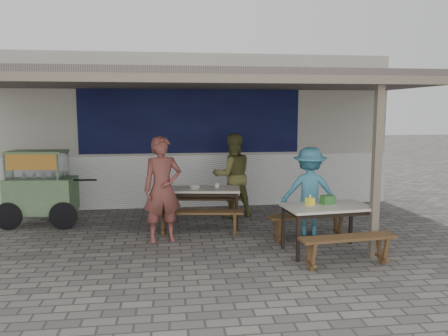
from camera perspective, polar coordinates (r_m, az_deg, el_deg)
name	(u,v)px	position (r m, az deg, el deg)	size (l,w,h in m)	color
ground	(214,245)	(7.38, -1.36, -9.99)	(60.00, 60.00, 0.00)	slate
back_wall	(198,131)	(10.61, -3.41, 4.83)	(9.00, 1.28, 3.50)	beige
warung_roof	(209,83)	(7.95, -1.99, 11.10)	(9.00, 4.21, 2.81)	#5E5350
table_left	(201,192)	(8.33, -3.01, -3.19)	(1.55, 0.84, 0.75)	silver
bench_left_street	(199,217)	(7.82, -3.28, -6.39)	(1.60, 0.50, 0.45)	brown
bench_left_wall	(203,203)	(8.99, -2.75, -4.54)	(1.60, 0.50, 0.45)	brown
table_right	(327,211)	(7.02, 13.28, -5.43)	(1.39, 0.87, 0.75)	silver
bench_right_street	(348,244)	(6.53, 15.85, -9.54)	(1.44, 0.42, 0.45)	brown
bench_right_wall	(308,221)	(7.69, 10.97, -6.80)	(1.44, 0.42, 0.45)	brown
vendor_cart	(40,185)	(9.14, -22.89, -2.06)	(1.87, 0.82, 1.46)	#688A5C
patron_street_side	(162,189)	(7.45, -8.04, -2.76)	(0.66, 0.43, 1.80)	brown
patron_wall_side	(233,175)	(9.12, 1.13, -0.97)	(0.85, 0.66, 1.74)	brown
patron_right_table	(309,191)	(7.95, 11.09, -2.98)	(1.02, 0.59, 1.58)	teal
tissue_box	(310,201)	(7.00, 11.17, -4.28)	(0.11, 0.11, 0.11)	yellow
donation_box	(328,200)	(7.11, 13.38, -4.05)	(0.20, 0.14, 0.14)	#326F31
condiment_jar	(217,185)	(8.38, -0.92, -2.27)	(0.08, 0.08, 0.09)	silver
condiment_bowl	(195,187)	(8.31, -3.86, -2.48)	(0.22, 0.22, 0.05)	white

